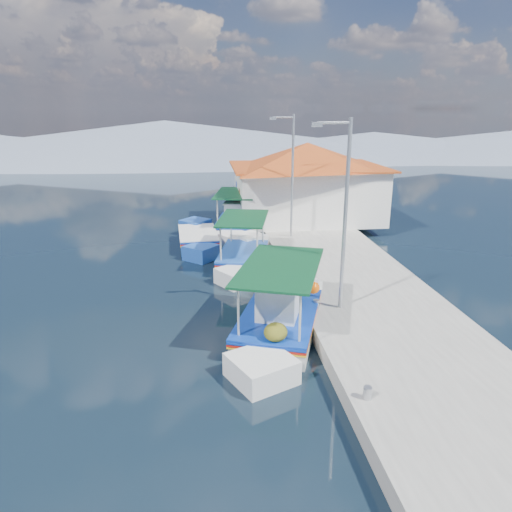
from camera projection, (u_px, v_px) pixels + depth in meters
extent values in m
plane|color=black|center=(199.00, 360.00, 13.10)|extent=(160.00, 160.00, 0.00)
cube|color=#A7A59C|center=(343.00, 273.00, 19.32)|extent=(5.00, 44.00, 0.50)
cylinder|color=#A5A8AD|center=(367.00, 393.00, 10.46)|extent=(0.20, 0.20, 0.30)
cylinder|color=#A5A8AD|center=(316.00, 304.00, 15.19)|extent=(0.20, 0.20, 0.30)
cylinder|color=#A5A8AD|center=(285.00, 251.00, 20.88)|extent=(0.20, 0.20, 0.30)
cylinder|color=#A5A8AD|center=(268.00, 220.00, 26.57)|extent=(0.20, 0.20, 0.30)
cube|color=white|center=(279.00, 327.00, 14.58)|extent=(3.36, 4.65, 0.92)
cube|color=white|center=(244.00, 293.00, 16.93)|extent=(2.04, 2.04, 1.01)
cube|color=white|center=(327.00, 368.00, 12.26)|extent=(1.99, 1.99, 0.87)
cube|color=#0B329B|center=(279.00, 315.00, 14.45)|extent=(3.46, 4.78, 0.06)
cube|color=red|center=(279.00, 317.00, 14.47)|extent=(3.46, 4.78, 0.05)
cube|color=yellow|center=(279.00, 319.00, 14.49)|extent=(3.46, 4.78, 0.04)
cube|color=#0B329B|center=(280.00, 313.00, 14.43)|extent=(3.47, 4.75, 0.05)
cube|color=brown|center=(280.00, 314.00, 14.44)|extent=(3.17, 4.51, 0.05)
cube|color=white|center=(284.00, 301.00, 14.03)|extent=(1.51, 1.56, 1.06)
cube|color=silver|center=(285.00, 284.00, 13.86)|extent=(1.64, 1.69, 0.06)
cylinder|color=beige|center=(232.00, 277.00, 15.38)|extent=(0.07, 0.07, 1.54)
cylinder|color=beige|center=(278.00, 269.00, 16.06)|extent=(0.07, 0.07, 1.54)
cylinder|color=beige|center=(283.00, 318.00, 12.34)|extent=(0.07, 0.07, 1.54)
cylinder|color=beige|center=(336.00, 307.00, 13.03)|extent=(0.07, 0.07, 1.54)
cube|color=#0C3C20|center=(280.00, 267.00, 13.97)|extent=(3.46, 4.68, 0.07)
ellipsoid|color=#494913|center=(250.00, 293.00, 15.36)|extent=(0.73, 0.81, 0.55)
ellipsoid|color=#494913|center=(262.00, 286.00, 16.07)|extent=(0.62, 0.68, 0.46)
ellipsoid|color=#494913|center=(315.00, 328.00, 12.94)|extent=(0.66, 0.72, 0.49)
sphere|color=#FF5C08|center=(298.00, 281.00, 15.11)|extent=(0.39, 0.39, 0.39)
cube|color=white|center=(243.00, 261.00, 20.89)|extent=(2.56, 3.83, 0.90)
cube|color=white|center=(230.00, 245.00, 23.00)|extent=(1.89, 1.89, 0.99)
cube|color=white|center=(259.00, 278.00, 18.81)|extent=(1.84, 1.84, 0.85)
cube|color=#0B329B|center=(243.00, 252.00, 20.76)|extent=(2.64, 3.95, 0.06)
cube|color=red|center=(243.00, 254.00, 20.78)|extent=(2.64, 3.95, 0.05)
cube|color=yellow|center=(243.00, 255.00, 20.80)|extent=(2.64, 3.95, 0.04)
cube|color=#1C4CA9|center=(243.00, 251.00, 20.74)|extent=(2.65, 3.92, 0.05)
cube|color=brown|center=(243.00, 252.00, 20.75)|extent=(2.40, 3.73, 0.05)
cylinder|color=beige|center=(219.00, 229.00, 21.64)|extent=(0.07, 0.07, 1.52)
cylinder|color=beige|center=(250.00, 226.00, 22.08)|extent=(0.07, 0.07, 1.52)
cylinder|color=beige|center=(235.00, 246.00, 18.96)|extent=(0.07, 0.07, 1.52)
cylinder|color=beige|center=(271.00, 242.00, 19.40)|extent=(0.07, 0.07, 1.52)
cube|color=#0C3C20|center=(243.00, 218.00, 20.29)|extent=(2.66, 3.85, 0.07)
cube|color=#1C4CA9|center=(198.00, 242.00, 23.85)|extent=(2.06, 3.56, 0.96)
cube|color=#1C4CA9|center=(202.00, 229.00, 26.01)|extent=(1.84, 1.84, 1.06)
cube|color=#1C4CA9|center=(194.00, 255.00, 21.74)|extent=(1.79, 1.79, 0.91)
cube|color=#0B329B|center=(198.00, 234.00, 23.72)|extent=(2.12, 3.66, 0.06)
cube|color=red|center=(198.00, 235.00, 23.75)|extent=(2.12, 3.66, 0.05)
cube|color=yellow|center=(198.00, 236.00, 23.77)|extent=(2.12, 3.66, 0.04)
cube|color=white|center=(198.00, 232.00, 23.70)|extent=(2.14, 3.63, 0.05)
cube|color=brown|center=(198.00, 233.00, 23.71)|extent=(1.91, 3.48, 0.05)
cube|color=white|center=(236.00, 229.00, 26.54)|extent=(2.71, 4.23, 0.93)
cube|color=white|center=(226.00, 217.00, 28.91)|extent=(2.06, 2.06, 1.03)
cube|color=white|center=(248.00, 240.00, 24.22)|extent=(2.00, 2.00, 0.88)
cube|color=#0B329B|center=(236.00, 221.00, 26.41)|extent=(2.79, 4.36, 0.06)
cube|color=red|center=(236.00, 223.00, 26.44)|extent=(2.79, 4.36, 0.05)
cube|color=yellow|center=(236.00, 224.00, 26.46)|extent=(2.79, 4.36, 0.04)
cube|color=#0B329B|center=(236.00, 220.00, 26.39)|extent=(2.80, 4.32, 0.05)
cube|color=brown|center=(236.00, 221.00, 26.40)|extent=(2.53, 4.13, 0.05)
cube|color=white|center=(238.00, 212.00, 25.97)|extent=(1.33, 1.45, 1.07)
cube|color=silver|center=(237.00, 202.00, 25.80)|extent=(1.45, 1.56, 0.06)
cylinder|color=beige|center=(216.00, 202.00, 27.46)|extent=(0.07, 0.07, 1.56)
cylinder|color=beige|center=(243.00, 201.00, 27.90)|extent=(0.07, 0.07, 1.56)
cylinder|color=beige|center=(229.00, 214.00, 24.44)|extent=(0.07, 0.07, 1.56)
cylinder|color=beige|center=(259.00, 212.00, 24.87)|extent=(0.07, 0.07, 1.56)
cube|color=#0C3C20|center=(236.00, 193.00, 25.93)|extent=(2.81, 4.25, 0.07)
cube|color=white|center=(306.00, 193.00, 27.35)|extent=(8.00, 6.00, 3.00)
cube|color=#B35618|center=(307.00, 166.00, 26.89)|extent=(8.64, 6.48, 0.10)
pyramid|color=#B35618|center=(307.00, 155.00, 26.69)|extent=(10.49, 10.49, 1.40)
cube|color=brown|center=(240.00, 206.00, 26.15)|extent=(0.06, 1.00, 2.00)
cube|color=#0B329B|center=(237.00, 188.00, 28.34)|extent=(0.06, 1.20, 0.90)
cylinder|color=#A5A8AD|center=(345.00, 218.00, 14.42)|extent=(0.12, 0.12, 6.00)
cylinder|color=#A5A8AD|center=(334.00, 123.00, 13.50)|extent=(1.00, 0.08, 0.08)
cube|color=#A5A8AD|center=(317.00, 124.00, 13.47)|extent=(0.30, 0.14, 0.14)
cylinder|color=#A5A8AD|center=(292.00, 177.00, 22.95)|extent=(0.12, 0.12, 6.00)
cylinder|color=#A5A8AD|center=(283.00, 117.00, 22.03)|extent=(1.00, 0.08, 0.08)
cube|color=#A5A8AD|center=(273.00, 118.00, 22.00)|extent=(0.30, 0.14, 0.14)
cone|color=slate|center=(166.00, 141.00, 64.93)|extent=(96.00, 96.00, 5.50)
cone|color=slate|center=(373.00, 145.00, 68.27)|extent=(76.80, 76.80, 3.80)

